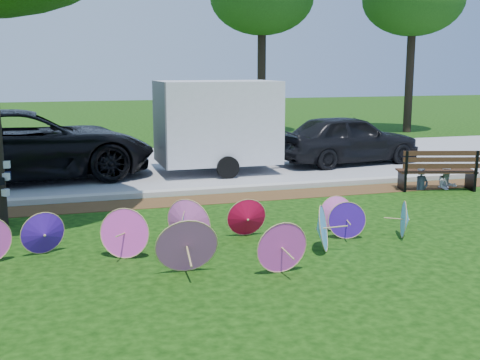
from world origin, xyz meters
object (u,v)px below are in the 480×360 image
Objects in this scene: parasol_pile at (212,230)px; person_right at (448,166)px; dark_pickup at (348,139)px; cargo_trailer at (218,122)px; park_bench at (436,170)px; person_left at (422,168)px; black_van at (25,145)px.

person_right is at bearing 26.76° from parasol_pile.
cargo_trailer is at bearing 87.31° from dark_pickup.
dark_pickup is (6.07, 7.47, 0.37)m from parasol_pile.
person_left is (-0.35, 0.05, 0.05)m from park_bench.
park_bench is 1.75× the size of person_left.
cargo_trailer is at bearing -101.17° from black_van.
black_van is at bearing 82.83° from dark_pickup.
person_left is at bearing 29.38° from parasol_pile.
black_van is 6.06× the size of person_right.
black_van is 9.99m from person_left.
person_right reaches higher than person_left.
park_bench is (4.42, -3.80, -0.93)m from cargo_trailer.
person_right is (6.71, 3.38, 0.16)m from parasol_pile.
person_left is at bearing 171.73° from dark_pickup.
parasol_pile is 1.67× the size of dark_pickup.
cargo_trailer is (-4.14, -0.33, 0.66)m from dark_pickup.
black_van is 1.49× the size of dark_pickup.
parasol_pile is 6.77× the size of person_right.
dark_pickup is (9.19, 0.02, -0.16)m from black_van.
person_left reaches higher than parasol_pile.
park_bench is (0.28, -4.14, -0.27)m from dark_pickup.
person_right is (0.70, 0.00, 0.01)m from person_left.
park_bench is (9.47, -4.11, -0.43)m from black_van.
dark_pickup is 1.39× the size of cargo_trailer.
park_bench is at bearing -166.79° from person_right.
park_bench is 0.36m from person_left.
dark_pickup is at bearing 109.25° from park_bench.
cargo_trailer reaches higher than person_right.
person_left is at bearing -42.94° from cargo_trailer.
black_van is at bearing 143.62° from person_left.
dark_pickup is 4.15× the size of person_left.
parasol_pile is 8.09m from black_van.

